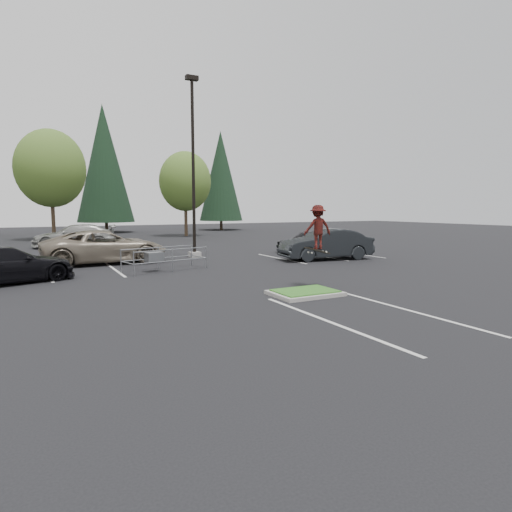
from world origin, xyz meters
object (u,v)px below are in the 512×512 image
conif_b (104,164)px  decid_b (51,171)px  car_l_black (2,265)px  skateboarder (318,228)px  car_r_black (308,241)px  decid_c (185,183)px  car_far_silver (75,236)px  conif_c (221,176)px  cart_corral (157,257)px  light_pole (193,177)px  car_l_tan (105,247)px  car_r_charc (326,244)px

conif_b → decid_b: bearing=-121.1°
car_l_black → decid_b: bearing=-26.5°
skateboarder → car_r_black: skateboarder is taller
decid_c → conif_b: size_ratio=0.58×
car_far_silver → car_r_black: bearing=57.1°
decid_c → conif_c: 12.65m
car_r_black → car_far_silver: 16.81m
cart_corral → car_far_silver: bearing=84.8°
car_r_black → light_pole: bearing=-89.8°
conif_c → skateboarder: bearing=-108.4°
light_pole → conif_c: (13.50, 27.50, 2.29)m
car_l_tan → decid_b: bearing=3.7°
car_l_black → car_r_black: 17.41m
conif_c → car_far_silver: size_ratio=2.21×
car_r_black → decid_b: bearing=-138.6°
conif_c → skateboarder: (-12.80, -38.50, -4.70)m
cart_corral → car_far_silver: size_ratio=0.69×
skateboarder → car_l_black: skateboarder is taller
car_r_charc → car_r_black: car_r_charc is taller
decid_b → conif_b: conif_b is taller
decid_c → car_r_charc: 22.78m
decid_b → conif_c: conif_c is taller
car_l_black → car_r_charc: size_ratio=0.96×
light_pole → car_far_silver: 12.01m
car_l_tan → car_l_black: (-4.36, -4.50, -0.14)m
light_pole → decid_c: 18.67m
light_pole → decid_b: bearing=109.4°
decid_b → car_l_black: bearing=-96.9°
cart_corral → car_l_tan: car_l_tan is taller
car_r_charc → car_far_silver: (-11.50, 14.51, -0.02)m
decid_c → car_l_tan: decid_c is taller
decid_c → cart_corral: 24.51m
car_far_silver → conif_b: bearing=171.3°
conif_b → car_r_charc: conif_b is taller
light_pole → cart_corral: (-3.41, -4.54, -3.90)m
conif_c → car_l_black: bearing=-125.1°
skateboarder → car_far_silver: skateboarder is taller
skateboarder → car_far_silver: (-6.20, 21.00, -1.33)m
cart_corral → car_l_black: (-5.95, -0.46, 0.06)m
decid_b → cart_corral: 23.90m
skateboarder → car_r_black: size_ratio=0.43×
light_pole → car_l_black: 11.29m
decid_b → car_far_silver: decid_b is taller
car_l_tan → car_r_charc: car_l_tan is taller
cart_corral → skateboarder: size_ratio=2.20×
skateboarder → conif_b: bearing=-78.6°
car_l_black → car_r_black: bearing=-95.2°
cart_corral → skateboarder: bearing=-70.9°
decid_c → car_l_black: (-14.85, -22.83, -4.54)m
car_r_charc → car_r_black: 4.13m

